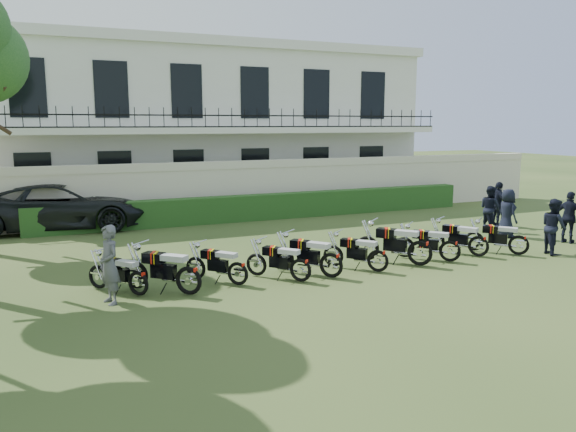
% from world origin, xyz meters
% --- Properties ---
extents(ground, '(100.00, 100.00, 0.00)m').
position_xyz_m(ground, '(0.00, 0.00, 0.00)').
color(ground, '#2B431B').
rests_on(ground, ground).
extents(perimeter_wall, '(30.00, 0.35, 2.30)m').
position_xyz_m(perimeter_wall, '(0.00, 8.00, 1.17)').
color(perimeter_wall, beige).
rests_on(perimeter_wall, ground).
extents(hedge, '(18.00, 0.60, 1.00)m').
position_xyz_m(hedge, '(1.00, 7.20, 0.50)').
color(hedge, '#264719').
rests_on(hedge, ground).
extents(building, '(20.40, 9.60, 7.40)m').
position_xyz_m(building, '(0.00, 13.96, 3.71)').
color(building, white).
rests_on(building, ground).
extents(motorcycle_0, '(1.18, 1.40, 0.95)m').
position_xyz_m(motorcycle_0, '(-5.40, -1.14, 0.44)').
color(motorcycle_0, black).
rests_on(motorcycle_0, ground).
extents(motorcycle_1, '(1.53, 1.48, 1.11)m').
position_xyz_m(motorcycle_1, '(-4.37, -1.55, 0.51)').
color(motorcycle_1, black).
rests_on(motorcycle_1, ground).
extents(motorcycle_2, '(1.20, 1.39, 0.95)m').
position_xyz_m(motorcycle_2, '(-3.13, -1.25, 0.44)').
color(motorcycle_2, black).
rests_on(motorcycle_2, ground).
extents(motorcycle_3, '(1.21, 1.42, 0.97)m').
position_xyz_m(motorcycle_3, '(-1.66, -1.58, 0.45)').
color(motorcycle_3, black).
rests_on(motorcycle_3, ground).
extents(motorcycle_4, '(1.30, 1.60, 1.07)m').
position_xyz_m(motorcycle_4, '(-0.82, -1.57, 0.49)').
color(motorcycle_4, black).
rests_on(motorcycle_4, ground).
extents(motorcycle_5, '(1.21, 1.45, 0.98)m').
position_xyz_m(motorcycle_5, '(0.54, -1.56, 0.45)').
color(motorcycle_5, black).
rests_on(motorcycle_5, ground).
extents(motorcycle_6, '(1.47, 1.69, 1.16)m').
position_xyz_m(motorcycle_6, '(1.90, -1.48, 0.54)').
color(motorcycle_6, black).
rests_on(motorcycle_6, ground).
extents(motorcycle_7, '(1.30, 1.43, 1.00)m').
position_xyz_m(motorcycle_7, '(2.94, -1.43, 0.46)').
color(motorcycle_7, black).
rests_on(motorcycle_7, ground).
extents(motorcycle_8, '(1.06, 1.65, 1.03)m').
position_xyz_m(motorcycle_8, '(4.09, -1.28, 0.47)').
color(motorcycle_8, black).
rests_on(motorcycle_8, ground).
extents(motorcycle_9, '(1.22, 1.46, 0.99)m').
position_xyz_m(motorcycle_9, '(5.29, -1.59, 0.46)').
color(motorcycle_9, black).
rests_on(motorcycle_9, ground).
extents(suv, '(6.37, 3.47, 1.69)m').
position_xyz_m(suv, '(-6.68, 8.13, 0.85)').
color(suv, black).
rests_on(suv, ground).
extents(inspector, '(0.57, 0.71, 1.69)m').
position_xyz_m(inspector, '(-6.02, -1.39, 0.85)').
color(inspector, slate).
rests_on(inspector, ground).
extents(officer_1, '(0.84, 0.95, 1.64)m').
position_xyz_m(officer_1, '(6.35, -1.83, 0.82)').
color(officer_1, black).
rests_on(officer_1, ground).
extents(officer_2, '(0.71, 1.05, 1.66)m').
position_xyz_m(officer_2, '(8.10, -0.90, 0.83)').
color(officer_2, black).
rests_on(officer_2, ground).
extents(officer_3, '(0.61, 0.85, 1.63)m').
position_xyz_m(officer_3, '(7.02, 0.64, 0.81)').
color(officer_3, black).
rests_on(officer_3, ground).
extents(officer_4, '(0.63, 0.80, 1.62)m').
position_xyz_m(officer_4, '(7.26, 1.69, 0.81)').
color(officer_4, black).
rests_on(officer_4, ground).
extents(officer_5, '(0.55, 1.03, 1.66)m').
position_xyz_m(officer_5, '(8.19, 2.27, 0.83)').
color(officer_5, black).
rests_on(officer_5, ground).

